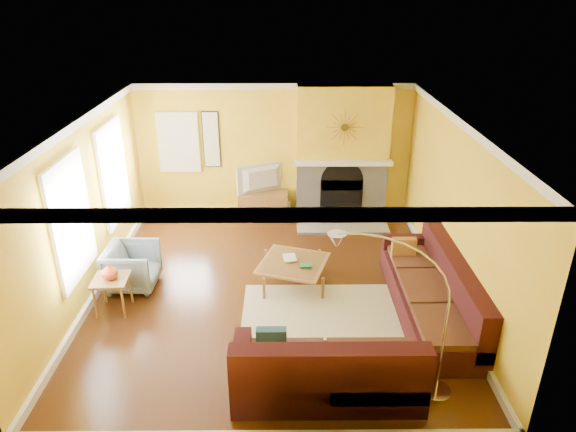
{
  "coord_description": "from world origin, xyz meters",
  "views": [
    {
      "loc": [
        0.21,
        -6.95,
        4.44
      ],
      "look_at": [
        0.26,
        0.4,
        1.1
      ],
      "focal_mm": 32.0,
      "sensor_mm": 36.0,
      "label": 1
    }
  ],
  "objects_px": {
    "coffee_table": "(293,273)",
    "arc_lamp": "(394,320)",
    "media_console": "(263,205)",
    "side_table": "(113,294)",
    "sectional_sofa": "(355,299)",
    "armchair": "(132,267)"
  },
  "relations": [
    {
      "from": "coffee_table",
      "to": "arc_lamp",
      "type": "distance_m",
      "value": 2.83
    },
    {
      "from": "media_console",
      "to": "side_table",
      "type": "height_order",
      "value": "same"
    },
    {
      "from": "sectional_sofa",
      "to": "arc_lamp",
      "type": "relative_size",
      "value": 1.63
    },
    {
      "from": "side_table",
      "to": "arc_lamp",
      "type": "distance_m",
      "value": 4.19
    },
    {
      "from": "side_table",
      "to": "sectional_sofa",
      "type": "bearing_deg",
      "value": -6.81
    },
    {
      "from": "armchair",
      "to": "side_table",
      "type": "relative_size",
      "value": 1.41
    },
    {
      "from": "sectional_sofa",
      "to": "media_console",
      "type": "height_order",
      "value": "sectional_sofa"
    },
    {
      "from": "armchair",
      "to": "side_table",
      "type": "distance_m",
      "value": 0.69
    },
    {
      "from": "coffee_table",
      "to": "armchair",
      "type": "height_order",
      "value": "armchair"
    },
    {
      "from": "media_console",
      "to": "side_table",
      "type": "distance_m",
      "value": 3.9
    },
    {
      "from": "coffee_table",
      "to": "side_table",
      "type": "xyz_separation_m",
      "value": [
        -2.65,
        -0.73,
        0.08
      ]
    },
    {
      "from": "side_table",
      "to": "coffee_table",
      "type": "bearing_deg",
      "value": 15.4
    },
    {
      "from": "armchair",
      "to": "arc_lamp",
      "type": "bearing_deg",
      "value": -122.24
    },
    {
      "from": "coffee_table",
      "to": "media_console",
      "type": "bearing_deg",
      "value": 102.48
    },
    {
      "from": "coffee_table",
      "to": "sectional_sofa",
      "type": "bearing_deg",
      "value": -53.92
    },
    {
      "from": "media_console",
      "to": "armchair",
      "type": "bearing_deg",
      "value": -126.98
    },
    {
      "from": "side_table",
      "to": "arc_lamp",
      "type": "xyz_separation_m",
      "value": [
        3.73,
        -1.74,
        0.79
      ]
    },
    {
      "from": "coffee_table",
      "to": "side_table",
      "type": "distance_m",
      "value": 2.75
    },
    {
      "from": "media_console",
      "to": "arc_lamp",
      "type": "bearing_deg",
      "value": -71.91
    },
    {
      "from": "coffee_table",
      "to": "arc_lamp",
      "type": "bearing_deg",
      "value": -66.43
    },
    {
      "from": "sectional_sofa",
      "to": "side_table",
      "type": "relative_size",
      "value": 6.27
    },
    {
      "from": "armchair",
      "to": "side_table",
      "type": "xyz_separation_m",
      "value": [
        -0.11,
        -0.67,
        -0.08
      ]
    }
  ]
}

